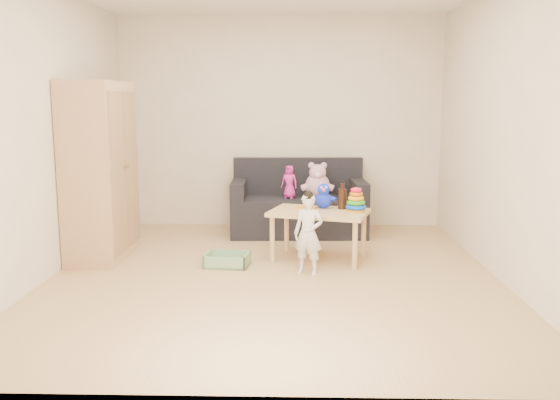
{
  "coord_description": "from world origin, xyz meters",
  "views": [
    {
      "loc": [
        0.19,
        -5.19,
        1.56
      ],
      "look_at": [
        0.05,
        0.25,
        0.65
      ],
      "focal_mm": 38.0,
      "sensor_mm": 36.0,
      "label": 1
    }
  ],
  "objects_px": {
    "play_table": "(319,235)",
    "sofa": "(299,215)",
    "toddler": "(308,235)",
    "wardrobe": "(100,171)"
  },
  "relations": [
    {
      "from": "wardrobe",
      "to": "sofa",
      "type": "xyz_separation_m",
      "value": [
        1.98,
        1.13,
        -0.65
      ]
    },
    {
      "from": "sofa",
      "to": "toddler",
      "type": "xyz_separation_m",
      "value": [
        0.08,
        -1.66,
        0.14
      ]
    },
    {
      "from": "wardrobe",
      "to": "toddler",
      "type": "xyz_separation_m",
      "value": [
        2.06,
        -0.53,
        -0.51
      ]
    },
    {
      "from": "sofa",
      "to": "toddler",
      "type": "relative_size",
      "value": 2.17
    },
    {
      "from": "sofa",
      "to": "play_table",
      "type": "bearing_deg",
      "value": -82.25
    },
    {
      "from": "wardrobe",
      "to": "sofa",
      "type": "relative_size",
      "value": 1.11
    },
    {
      "from": "wardrobe",
      "to": "toddler",
      "type": "relative_size",
      "value": 2.41
    },
    {
      "from": "play_table",
      "to": "sofa",
      "type": "bearing_deg",
      "value": 99.52
    },
    {
      "from": "toddler",
      "to": "wardrobe",
      "type": "bearing_deg",
      "value": -175.07
    },
    {
      "from": "sofa",
      "to": "play_table",
      "type": "relative_size",
      "value": 1.68
    }
  ]
}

